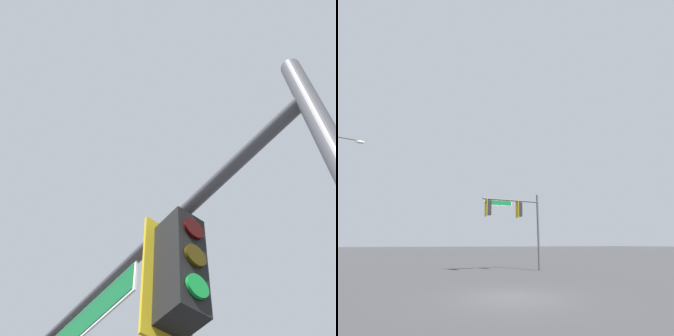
% 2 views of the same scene
% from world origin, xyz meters
% --- Properties ---
extents(signal_pole_near, '(4.80, 0.65, 5.82)m').
position_xyz_m(signal_pole_near, '(-3.88, -8.88, 4.18)').
color(signal_pole_near, '#47474C').
rests_on(signal_pole_near, ground_plane).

